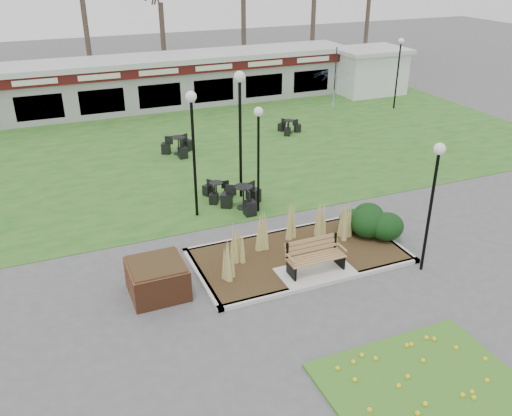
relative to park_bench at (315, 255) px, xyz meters
name	(u,v)px	position (x,y,z in m)	size (l,w,h in m)	color
ground	(318,277)	(0.00, -0.25, -0.59)	(100.00, 100.00, 0.00)	#515154
lawn	(195,148)	(0.00, 11.75, -0.58)	(34.00, 16.00, 0.02)	#225A1C
flower_bed	(421,382)	(0.00, -4.85, -0.52)	(4.20, 3.00, 0.16)	#337320
planting_bed	(333,237)	(1.27, 1.10, -0.22)	(6.75, 3.40, 1.27)	#302413
park_bench	(315,255)	(0.00, 0.00, 0.00)	(1.70, 0.66, 0.93)	#916241
brick_planter	(157,278)	(-4.40, 0.75, -0.11)	(1.50, 1.50, 0.95)	brown
food_pavilion	(153,82)	(0.00, 19.71, 0.89)	(24.60, 3.40, 2.90)	gray
service_hut	(369,70)	(13.50, 17.75, 0.86)	(4.40, 3.40, 2.83)	white
lamp_post_near_left	(435,180)	(3.00, -1.05, 2.25)	(0.32, 0.32, 3.90)	black
lamp_post_near_right	(258,137)	(0.10, 4.35, 2.20)	(0.32, 0.32, 3.82)	black
lamp_post_mid_left	(192,127)	(-2.01, 4.90, 2.64)	(0.37, 0.37, 4.42)	black
lamp_post_mid_right	(240,108)	(0.01, 5.80, 2.86)	(0.39, 0.39, 4.73)	black
lamp_post_far_right	(399,58)	(12.78, 13.88, 2.33)	(0.33, 0.33, 4.00)	black
bistro_set_a	(244,201)	(-0.28, 4.81, -0.29)	(1.60, 1.40, 0.85)	black
bistro_set_b	(179,148)	(-0.91, 11.23, -0.30)	(1.52, 1.35, 0.81)	black
bistro_set_c	(217,193)	(-0.91, 5.97, -0.35)	(1.08, 1.22, 0.65)	black
bistro_set_d	(289,129)	(5.08, 12.10, -0.35)	(1.11, 1.22, 0.65)	black
patio_umbrella	(334,89)	(8.00, 12.75, 1.24)	(3.02, 3.04, 2.88)	black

